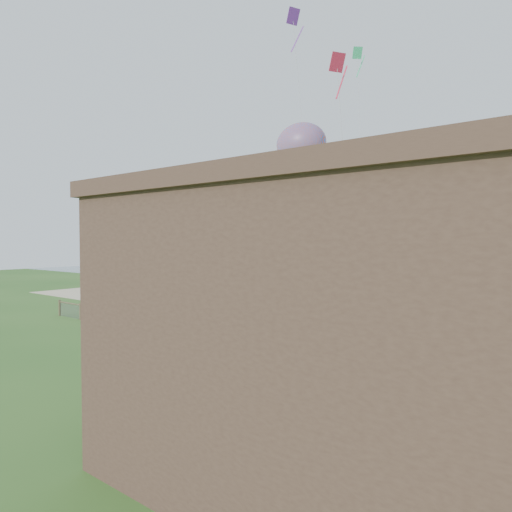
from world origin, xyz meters
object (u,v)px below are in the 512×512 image
object	(u,v)px
chainlink_fence	(232,340)
motel	(445,342)
picnic_table	(207,368)
octopus_kite	(301,171)

from	to	relation	value
chainlink_fence	motel	xyz separation A→B (m)	(13.00, -7.00, 2.95)
chainlink_fence	motel	size ratio (longest dim) A/B	2.41
motel	picnic_table	xyz separation A→B (m)	(-10.65, 2.71, -3.12)
picnic_table	motel	bearing A→B (deg)	-12.29
chainlink_fence	picnic_table	size ratio (longest dim) A/B	20.06
chainlink_fence	picnic_table	xyz separation A→B (m)	(2.35, -4.29, -0.17)
motel	picnic_table	bearing A→B (deg)	165.74
motel	picnic_table	distance (m)	11.42
motel	octopus_kite	xyz separation A→B (m)	(-15.32, 17.37, 7.54)
picnic_table	octopus_kite	xyz separation A→B (m)	(-4.67, 14.66, 10.66)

